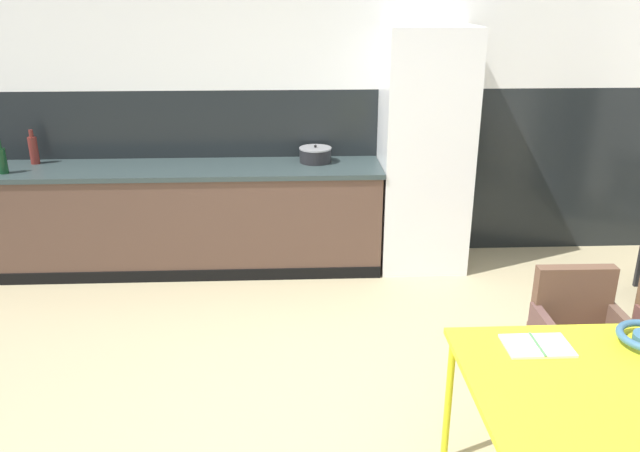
{
  "coord_description": "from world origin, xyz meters",
  "views": [
    {
      "loc": [
        -0.34,
        -2.68,
        2.27
      ],
      "look_at": [
        -0.19,
        0.67,
        1.01
      ],
      "focal_mm": 35.61,
      "sensor_mm": 36.0,
      "label": 1
    }
  ],
  "objects_px": {
    "armchair_near_window": "(579,323)",
    "open_book": "(537,346)",
    "bottle_spice_small": "(2,160)",
    "bottle_oil_tall": "(34,150)",
    "cooking_pot": "(315,155)",
    "refrigerator_column": "(424,152)"
  },
  "relations": [
    {
      "from": "refrigerator_column",
      "to": "armchair_near_window",
      "type": "distance_m",
      "value": 2.12
    },
    {
      "from": "cooking_pot",
      "to": "bottle_spice_small",
      "type": "xyz_separation_m",
      "value": [
        -2.48,
        -0.24,
        0.05
      ]
    },
    {
      "from": "open_book",
      "to": "bottle_spice_small",
      "type": "relative_size",
      "value": 1.05
    },
    {
      "from": "armchair_near_window",
      "to": "bottle_oil_tall",
      "type": "distance_m",
      "value": 4.37
    },
    {
      "from": "open_book",
      "to": "cooking_pot",
      "type": "relative_size",
      "value": 1.08
    },
    {
      "from": "cooking_pot",
      "to": "open_book",
      "type": "bearing_deg",
      "value": -71.96
    },
    {
      "from": "refrigerator_column",
      "to": "armchair_near_window",
      "type": "height_order",
      "value": "refrigerator_column"
    },
    {
      "from": "refrigerator_column",
      "to": "bottle_oil_tall",
      "type": "distance_m",
      "value": 3.25
    },
    {
      "from": "bottle_spice_small",
      "to": "armchair_near_window",
      "type": "bearing_deg",
      "value": -25.5
    },
    {
      "from": "armchair_near_window",
      "to": "open_book",
      "type": "xyz_separation_m",
      "value": [
        -0.52,
        -0.66,
        0.26
      ]
    },
    {
      "from": "bottle_oil_tall",
      "to": "bottle_spice_small",
      "type": "xyz_separation_m",
      "value": [
        -0.14,
        -0.29,
        -0.01
      ]
    },
    {
      "from": "refrigerator_column",
      "to": "open_book",
      "type": "xyz_separation_m",
      "value": [
        -0.0,
        -2.65,
        -0.25
      ]
    },
    {
      "from": "armchair_near_window",
      "to": "bottle_spice_small",
      "type": "distance_m",
      "value": 4.35
    },
    {
      "from": "open_book",
      "to": "bottle_spice_small",
      "type": "height_order",
      "value": "bottle_spice_small"
    },
    {
      "from": "cooking_pot",
      "to": "bottle_oil_tall",
      "type": "xyz_separation_m",
      "value": [
        -2.34,
        0.05,
        0.06
      ]
    },
    {
      "from": "bottle_spice_small",
      "to": "cooking_pot",
      "type": "bearing_deg",
      "value": 5.53
    },
    {
      "from": "bottle_oil_tall",
      "to": "open_book",
      "type": "bearing_deg",
      "value": -40.93
    },
    {
      "from": "armchair_near_window",
      "to": "cooking_pot",
      "type": "distance_m",
      "value": 2.58
    },
    {
      "from": "armchair_near_window",
      "to": "bottle_spice_small",
      "type": "bearing_deg",
      "value": -24.73
    },
    {
      "from": "armchair_near_window",
      "to": "bottle_oil_tall",
      "type": "height_order",
      "value": "bottle_oil_tall"
    },
    {
      "from": "armchair_near_window",
      "to": "bottle_oil_tall",
      "type": "relative_size",
      "value": 2.74
    },
    {
      "from": "bottle_oil_tall",
      "to": "bottle_spice_small",
      "type": "height_order",
      "value": "bottle_oil_tall"
    }
  ]
}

